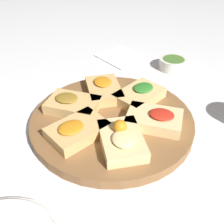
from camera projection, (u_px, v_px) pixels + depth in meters
ground_plane at (112, 124)px, 0.57m from camera, size 3.00×3.00×0.00m
serving_board at (112, 120)px, 0.57m from camera, size 0.35×0.35×0.02m
focaccia_slice_0 at (122, 139)px, 0.48m from camera, size 0.13×0.12×0.04m
focaccia_slice_1 at (155, 119)px, 0.53m from camera, size 0.13×0.12×0.03m
focaccia_slice_2 at (139, 95)px, 0.60m from camera, size 0.09×0.12×0.03m
focaccia_slice_3 at (104, 89)px, 0.62m from camera, size 0.13×0.12×0.03m
focaccia_slice_4 at (73, 104)px, 0.57m from camera, size 0.13×0.12×0.03m
focaccia_slice_5 at (77, 130)px, 0.50m from camera, size 0.08×0.11×0.03m
napkin_stack at (121, 57)px, 0.84m from camera, size 0.14×0.12×0.01m
dipping_bowl at (173, 64)px, 0.77m from camera, size 0.08×0.08×0.03m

